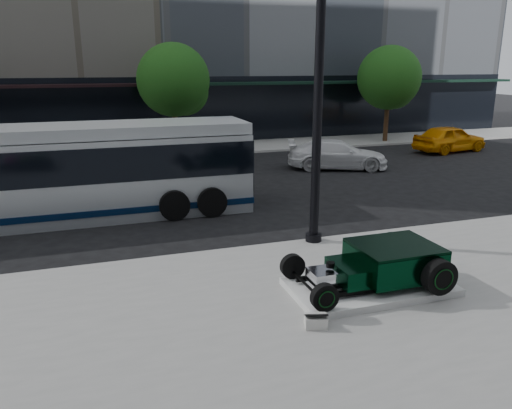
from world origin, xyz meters
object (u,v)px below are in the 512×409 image
object	(u,v)px
hot_rod	(385,263)
yellow_taxi	(450,139)
white_sedan	(337,154)
transit_bus	(57,173)
lamppost	(318,105)

from	to	relation	value
hot_rod	yellow_taxi	world-z (taller)	yellow_taxi
white_sedan	yellow_taxi	size ratio (longest dim) A/B	1.06
hot_rod	transit_bus	bearing A→B (deg)	130.60
transit_bus	white_sedan	distance (m)	12.69
lamppost	transit_bus	world-z (taller)	lamppost
hot_rod	transit_bus	world-z (taller)	transit_bus
transit_bus	yellow_taxi	bearing A→B (deg)	17.93
hot_rod	yellow_taxi	size ratio (longest dim) A/B	0.74
white_sedan	yellow_taxi	xyz separation A→B (m)	(8.06, 2.19, 0.07)
white_sedan	transit_bus	bearing A→B (deg)	129.78
hot_rod	lamppost	distance (m)	4.40
lamppost	transit_bus	size ratio (longest dim) A/B	0.65
lamppost	white_sedan	world-z (taller)	lamppost
hot_rod	lamppost	size ratio (longest dim) A/B	0.41
hot_rod	white_sedan	world-z (taller)	white_sedan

